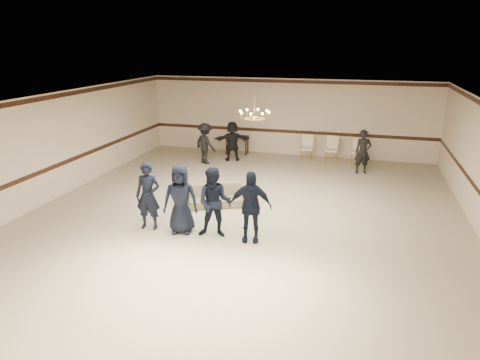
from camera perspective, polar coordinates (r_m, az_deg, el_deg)
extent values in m
cube|color=#C0B693|center=(12.17, 0.66, -4.56)|extent=(12.00, 14.00, 0.01)
cube|color=#35271D|center=(11.34, 0.72, 10.54)|extent=(12.00, 14.00, 0.01)
cube|color=beige|center=(18.35, 6.45, 8.26)|extent=(12.00, 0.01, 3.20)
cube|color=beige|center=(5.73, -18.57, -15.51)|extent=(12.00, 0.01, 3.20)
cube|color=beige|center=(14.38, -23.14, 4.21)|extent=(0.01, 14.00, 3.20)
cube|color=#3B1E11|center=(18.45, 6.37, 6.42)|extent=(12.00, 0.02, 0.14)
cube|color=#3B1E11|center=(18.15, 6.61, 12.86)|extent=(12.00, 0.02, 0.14)
imported|color=black|center=(11.24, -12.10, -2.08)|extent=(0.69, 0.49, 1.78)
imported|color=black|center=(10.87, -7.89, -2.55)|extent=(0.97, 0.74, 1.78)
imported|color=black|center=(10.56, -3.39, -3.04)|extent=(0.95, 0.79, 1.78)
imported|color=black|center=(10.31, 1.35, -3.53)|extent=(1.10, 0.59, 1.78)
imported|color=#827656|center=(12.77, -3.25, -2.01)|extent=(2.26, 1.63, 0.62)
imported|color=black|center=(17.06, -4.61, 4.85)|extent=(1.20, 1.03, 1.61)
imported|color=black|center=(17.42, -1.02, 5.19)|extent=(1.57, 0.98, 1.61)
imported|color=black|center=(16.33, 15.99, 3.61)|extent=(0.67, 0.52, 1.61)
cube|color=black|center=(18.49, -0.37, 4.68)|extent=(0.98, 0.43, 0.81)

